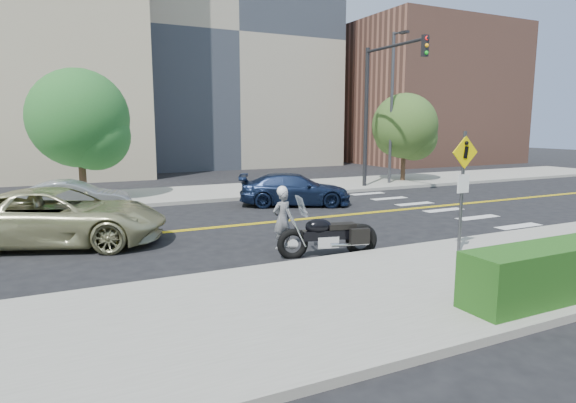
# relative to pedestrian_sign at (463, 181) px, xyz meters

# --- Properties ---
(ground_plane) EXTENTS (120.00, 120.00, 0.00)m
(ground_plane) POSITION_rel_pedestrian_sign_xyz_m (-4.20, 6.31, -1.96)
(ground_plane) COLOR black
(ground_plane) RESTS_ON ground
(sidewalk_near) EXTENTS (60.00, 5.00, 0.15)m
(sidewalk_near) POSITION_rel_pedestrian_sign_xyz_m (-4.20, -1.19, -1.89)
(sidewalk_near) COLOR #9E9B91
(sidewalk_near) RESTS_ON ground_plane
(sidewalk_far) EXTENTS (60.00, 5.00, 0.15)m
(sidewalk_far) POSITION_rel_pedestrian_sign_xyz_m (-4.20, 13.81, -1.89)
(sidewalk_far) COLOR #9E9B91
(sidewalk_far) RESTS_ON ground_plane
(building_mid) EXTENTS (18.00, 14.00, 20.00)m
(building_mid) POSITION_rel_pedestrian_sign_xyz_m (3.80, 32.31, 8.04)
(building_mid) COLOR #A39984
(building_mid) RESTS_ON ground_plane
(building_right) EXTENTS (14.00, 12.00, 12.00)m
(building_right) POSITION_rel_pedestrian_sign_xyz_m (21.80, 26.31, 4.04)
(building_right) COLOR #8C5947
(building_right) RESTS_ON ground_plane
(lamp_post) EXTENTS (0.16, 0.16, 8.00)m
(lamp_post) POSITION_rel_pedestrian_sign_xyz_m (7.80, 12.81, 2.19)
(lamp_post) COLOR #4C4C51
(lamp_post) RESTS_ON sidewalk_far
(traffic_light) EXTENTS (0.28, 4.50, 7.00)m
(traffic_light) POSITION_rel_pedestrian_sign_xyz_m (5.80, 11.39, 2.71)
(traffic_light) COLOR black
(traffic_light) RESTS_ON sidewalk_far
(pedestrian_sign) EXTENTS (0.78, 0.08, 3.00)m
(pedestrian_sign) POSITION_rel_pedestrian_sign_xyz_m (0.00, 0.00, 0.00)
(pedestrian_sign) COLOR #4C4C51
(pedestrian_sign) RESTS_ON sidewalk_near
(motorcyclist) EXTENTS (0.65, 0.50, 1.71)m
(motorcyclist) POSITION_rel_pedestrian_sign_xyz_m (-3.43, 2.91, -1.11)
(motorcyclist) COLOR #B2B2B7
(motorcyclist) RESTS_ON ground
(motorcycle) EXTENTS (2.66, 1.30, 1.55)m
(motorcycle) POSITION_rel_pedestrian_sign_xyz_m (-2.68, 1.76, -1.18)
(motorcycle) COLOR black
(motorcycle) RESTS_ON ground
(suv) EXTENTS (6.28, 4.49, 1.59)m
(suv) POSITION_rel_pedestrian_sign_xyz_m (-8.79, 5.98, -1.17)
(suv) COLOR #B6B485
(suv) RESTS_ON ground
(parked_car_silver) EXTENTS (4.20, 2.12, 1.32)m
(parked_car_silver) POSITION_rel_pedestrian_sign_xyz_m (-8.28, 10.33, -1.30)
(parked_car_silver) COLOR #9DA1A5
(parked_car_silver) RESTS_ON ground
(parked_car_blue) EXTENTS (4.92, 3.56, 1.32)m
(parked_car_blue) POSITION_rel_pedestrian_sign_xyz_m (0.09, 9.12, -1.30)
(parked_car_blue) COLOR #162343
(parked_car_blue) RESTS_ON ground
(tree_far_a) EXTENTS (4.13, 4.13, 5.64)m
(tree_far_a) POSITION_rel_pedestrian_sign_xyz_m (-7.74, 13.74, 1.61)
(tree_far_a) COLOR #382619
(tree_far_a) RESTS_ON ground
(tree_far_b) EXTENTS (3.69, 3.69, 5.10)m
(tree_far_b) POSITION_rel_pedestrian_sign_xyz_m (9.27, 13.45, 1.29)
(tree_far_b) COLOR #382619
(tree_far_b) RESTS_ON ground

